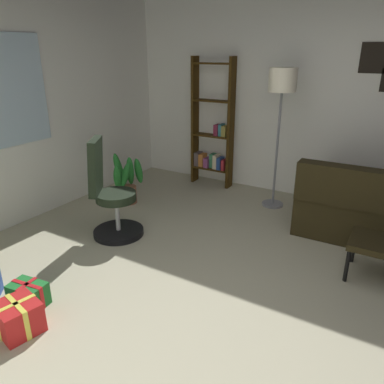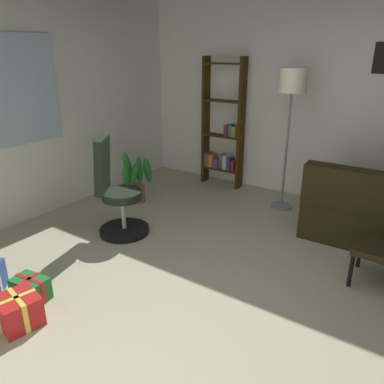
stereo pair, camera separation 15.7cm
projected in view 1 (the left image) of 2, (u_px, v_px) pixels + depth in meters
ground_plane at (236, 302)px, 3.16m from camera, size 5.30×5.70×0.10m
wall_right_with_frames at (327, 96)px, 4.81m from camera, size 0.12×5.70×2.80m
footstool at (377, 246)px, 3.31m from camera, size 0.44×0.46×0.37m
gift_box_red at (18, 317)px, 2.73m from camera, size 0.34×0.35×0.25m
gift_box_green at (28, 295)px, 3.01m from camera, size 0.23×0.31×0.21m
office_chair at (110, 199)px, 4.06m from camera, size 0.58×0.60×1.11m
bookshelf at (213, 133)px, 5.54m from camera, size 0.18×0.64×1.88m
floor_lamp at (282, 92)px, 4.48m from camera, size 0.34×0.34×1.77m
potted_plant at (127, 181)px, 5.00m from camera, size 0.50×0.37×0.69m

